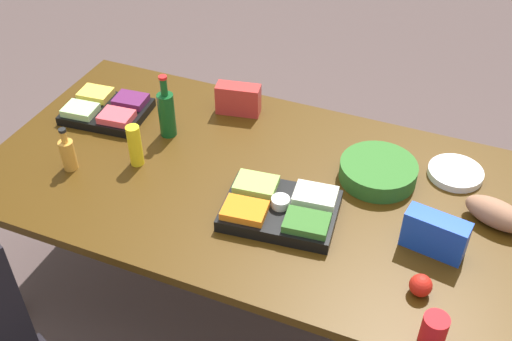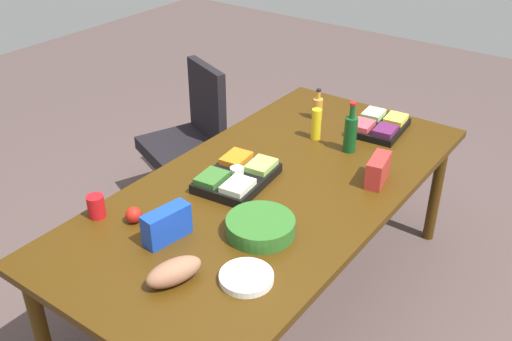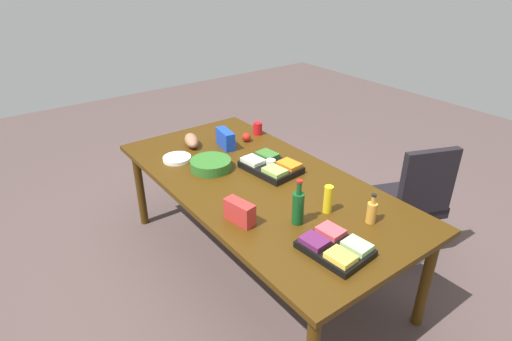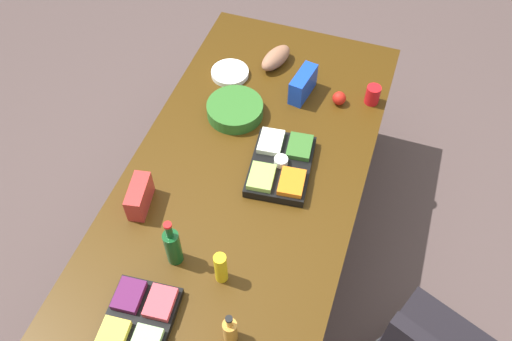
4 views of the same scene
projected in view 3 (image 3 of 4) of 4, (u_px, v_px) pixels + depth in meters
The scene contains 15 objects.
ground_plane at pixel (259, 264), 3.37m from camera, with size 10.00×10.00×0.00m, color #52413E.
conference_table at pixel (260, 188), 3.04m from camera, with size 2.39×1.18×0.77m.
office_chair at pixel (407, 211), 3.38m from camera, with size 0.63×0.62×0.99m.
mustard_bottle at pixel (328, 199), 2.61m from camera, with size 0.06×0.06×0.18m, color yellow.
chip_bag_red at pixel (240, 212), 2.52m from camera, with size 0.20×0.08×0.14m, color red.
veggie_tray at pixel (271, 166), 3.14m from camera, with size 0.45×0.34×0.09m.
salad_bowl at pixel (211, 164), 3.16m from camera, with size 0.31×0.31×0.08m, color #2E6824.
dressing_bottle at pixel (372, 212), 2.51m from camera, with size 0.07×0.07×0.20m.
apple_red at pixel (247, 137), 3.62m from camera, with size 0.08×0.08×0.08m, color red.
bread_loaf at pixel (192, 141), 3.53m from camera, with size 0.24×0.11×0.10m, color #986449.
fruit_platter at pixel (335, 247), 2.28m from camera, with size 0.38×0.31×0.07m.
paper_plate_stack at pixel (177, 159), 3.30m from camera, with size 0.22×0.22×0.03m, color white.
red_solo_cup at pixel (258, 129), 3.75m from camera, with size 0.08×0.08×0.11m, color red.
chip_bag_blue at pixel (225, 139), 3.49m from camera, with size 0.22×0.08×0.15m, color blue.
wine_bottle at pixel (298, 207), 2.49m from camera, with size 0.09×0.09×0.29m.
Camera 3 is at (-2.11, 1.59, 2.23)m, focal length 29.44 mm.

